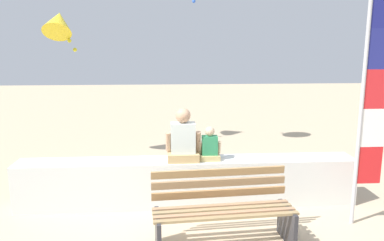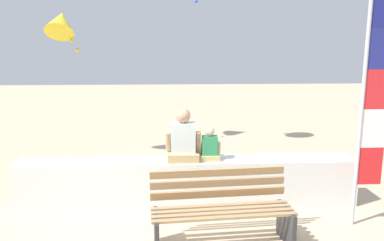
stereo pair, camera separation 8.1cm
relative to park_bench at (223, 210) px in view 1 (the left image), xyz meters
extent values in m
cube|color=silver|center=(-0.36, 1.20, -0.07)|extent=(5.10, 0.50, 0.71)
cube|color=#967C53|center=(0.02, -0.25, 0.03)|extent=(1.72, 0.21, 0.03)
cube|color=#A67C59|center=(0.01, -0.14, 0.03)|extent=(1.72, 0.21, 0.03)
cube|color=#988158|center=(0.00, -0.03, 0.03)|extent=(1.72, 0.21, 0.03)
cube|color=#A47D5A|center=(-0.01, 0.08, 0.03)|extent=(1.72, 0.21, 0.03)
cube|color=#9E7448|center=(-0.01, 0.19, 0.15)|extent=(1.72, 0.18, 0.10)
cube|color=#997955|center=(-0.02, 0.21, 0.28)|extent=(1.72, 0.18, 0.10)
cube|color=#9E7A4E|center=(-0.02, 0.23, 0.41)|extent=(1.72, 0.18, 0.10)
cube|color=#2D2D33|center=(-0.79, -0.15, -0.20)|extent=(0.09, 0.53, 0.45)
cube|color=#2D2D33|center=(0.80, -0.02, -0.20)|extent=(0.09, 0.53, 0.45)
cube|color=tan|center=(-0.43, 1.17, 0.35)|extent=(0.47, 0.38, 0.13)
cube|color=silver|center=(-0.43, 1.17, 0.64)|extent=(0.36, 0.23, 0.44)
cylinder|color=tan|center=(-0.65, 1.15, 0.59)|extent=(0.07, 0.18, 0.32)
cylinder|color=tan|center=(-0.21, 1.15, 0.59)|extent=(0.07, 0.18, 0.32)
sphere|color=tan|center=(-0.43, 1.17, 0.97)|extent=(0.22, 0.22, 0.22)
cube|color=tan|center=(-0.03, 1.17, 0.33)|extent=(0.30, 0.24, 0.08)
cube|color=#2E8A57|center=(-0.03, 1.17, 0.51)|extent=(0.23, 0.15, 0.29)
cylinder|color=#D6B28E|center=(-0.18, 1.16, 0.48)|extent=(0.05, 0.11, 0.21)
cylinder|color=#D6B28E|center=(0.11, 1.16, 0.48)|extent=(0.05, 0.11, 0.21)
sphere|color=#D6B28E|center=(-0.03, 1.17, 0.73)|extent=(0.14, 0.14, 0.14)
cylinder|color=#B7B7BC|center=(1.85, 0.40, 1.14)|extent=(0.05, 0.05, 3.12)
cube|color=red|center=(2.04, 0.40, 0.41)|extent=(0.32, 0.02, 0.51)
cube|color=white|center=(2.04, 0.40, 0.92)|extent=(0.32, 0.02, 0.51)
cube|color=red|center=(2.04, 0.40, 1.43)|extent=(0.32, 0.02, 0.51)
cube|color=navy|center=(2.04, 0.40, 1.94)|extent=(0.32, 0.02, 0.51)
sphere|color=blue|center=(-0.02, 4.62, 2.98)|extent=(0.08, 0.08, 0.08)
cone|color=yellow|center=(-2.82, 3.70, 2.44)|extent=(0.58, 0.76, 0.74)
sphere|color=yellow|center=(-2.72, 3.70, 2.26)|extent=(0.08, 0.08, 0.08)
sphere|color=yellow|center=(-2.62, 3.70, 2.08)|extent=(0.08, 0.08, 0.08)
sphere|color=yellow|center=(-2.52, 3.70, 1.90)|extent=(0.08, 0.08, 0.08)
camera|label=1|loc=(-0.67, -4.28, 1.97)|focal=35.37mm
camera|label=2|loc=(-0.59, -4.28, 1.97)|focal=35.37mm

